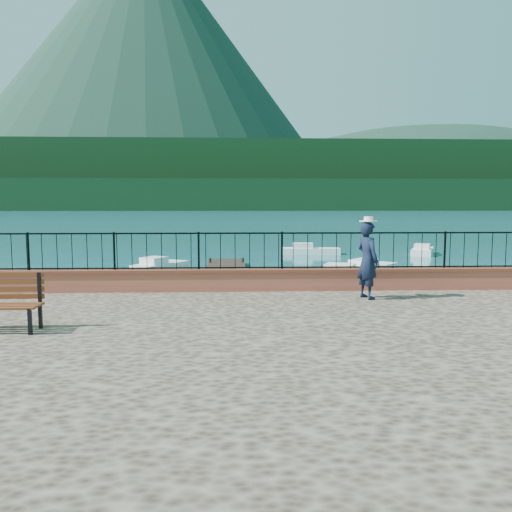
{
  "coord_description": "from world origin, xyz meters",
  "views": [
    {
      "loc": [
        -1.57,
        -9.41,
        3.48
      ],
      "look_at": [
        -1.06,
        2.0,
        2.3
      ],
      "focal_mm": 35.0,
      "sensor_mm": 36.0,
      "label": 1
    }
  ],
  "objects": [
    {
      "name": "ground",
      "position": [
        0.0,
        0.0,
        0.0
      ],
      "size": [
        2000.0,
        2000.0,
        0.0
      ],
      "primitive_type": "plane",
      "color": "#19596B",
      "rests_on": "ground"
    },
    {
      "name": "parapet",
      "position": [
        0.0,
        3.7,
        1.49
      ],
      "size": [
        28.0,
        0.46,
        0.58
      ],
      "primitive_type": "cube",
      "color": "#B15640",
      "rests_on": "promenade"
    },
    {
      "name": "railing",
      "position": [
        0.0,
        3.7,
        2.25
      ],
      "size": [
        27.0,
        0.05,
        0.95
      ],
      "primitive_type": "cube",
      "color": "black",
      "rests_on": "parapet"
    },
    {
      "name": "dock",
      "position": [
        -2.0,
        12.0,
        0.15
      ],
      "size": [
        2.0,
        16.0,
        0.3
      ],
      "primitive_type": "cube",
      "color": "#2D231C",
      "rests_on": "ground"
    },
    {
      "name": "far_forest",
      "position": [
        0.0,
        300.0,
        9.0
      ],
      "size": [
        900.0,
        60.0,
        18.0
      ],
      "primitive_type": "cube",
      "color": "black",
      "rests_on": "ground"
    },
    {
      "name": "foothills",
      "position": [
        0.0,
        360.0,
        22.0
      ],
      "size": [
        900.0,
        120.0,
        44.0
      ],
      "primitive_type": "cube",
      "color": "black",
      "rests_on": "ground"
    },
    {
      "name": "volcano",
      "position": [
        -120.0,
        700.0,
        190.0
      ],
      "size": [
        560.0,
        560.0,
        380.0
      ],
      "primitive_type": "cone",
      "color": "#142D23",
      "rests_on": "ground"
    },
    {
      "name": "companion_hill",
      "position": [
        220.0,
        560.0,
        0.0
      ],
      "size": [
        448.0,
        384.0,
        180.0
      ],
      "primitive_type": "ellipsoid",
      "color": "#142D23",
      "rests_on": "ground"
    },
    {
      "name": "person",
      "position": [
        1.66,
        2.45,
        2.14
      ],
      "size": [
        0.67,
        0.8,
        1.87
      ],
      "primitive_type": "imported",
      "rotation": [
        0.0,
        0.0,
        1.95
      ],
      "color": "black",
      "rests_on": "promenade"
    },
    {
      "name": "hat",
      "position": [
        1.66,
        2.45,
        3.13
      ],
      "size": [
        0.44,
        0.44,
        0.12
      ],
      "primitive_type": "cylinder",
      "color": "white",
      "rests_on": "person"
    },
    {
      "name": "boat_1",
      "position": [
        3.81,
        12.9,
        0.4
      ],
      "size": [
        3.91,
        2.72,
        0.8
      ],
      "primitive_type": "cube",
      "rotation": [
        0.0,
        0.0,
        -0.43
      ],
      "color": "silver",
      "rests_on": "ground"
    },
    {
      "name": "boat_2",
      "position": [
        5.27,
        15.35,
        0.4
      ],
      "size": [
        3.66,
        3.87,
        0.8
      ],
      "primitive_type": "cube",
      "rotation": [
        0.0,
        0.0,
        0.84
      ],
      "color": "white",
      "rests_on": "ground"
    },
    {
      "name": "boat_3",
      "position": [
        -5.45,
        16.85,
        0.4
      ],
      "size": [
        2.84,
        3.49,
        0.8
      ],
      "primitive_type": "cube",
      "rotation": [
        0.0,
        0.0,
        1.02
      ],
      "color": "silver",
      "rests_on": "ground"
    },
    {
      "name": "boat_4",
      "position": [
        3.89,
        25.45,
        0.4
      ],
      "size": [
        4.12,
        1.71,
        0.8
      ],
      "primitive_type": "cube",
      "rotation": [
        0.0,
        0.0,
        -0.1
      ],
      "color": "silver",
      "rests_on": "ground"
    },
    {
      "name": "boat_5",
      "position": [
        11.65,
        24.81,
        0.4
      ],
      "size": [
        2.66,
        3.72,
        0.8
      ],
      "primitive_type": "cube",
      "rotation": [
        0.0,
        0.0,
        1.13
      ],
      "color": "silver",
      "rests_on": "ground"
    }
  ]
}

